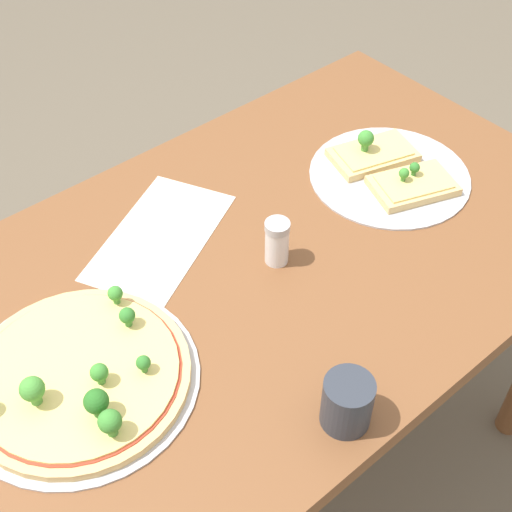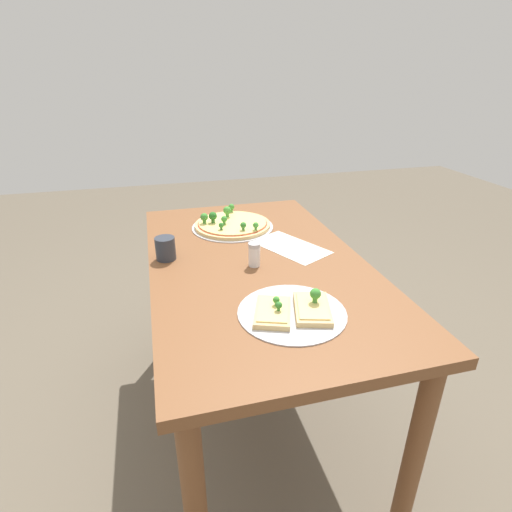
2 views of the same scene
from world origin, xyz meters
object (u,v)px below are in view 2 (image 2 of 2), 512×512
object	(u,v)px
drinking_cup	(165,248)
condiment_shaker	(254,254)
pizza_tray_whole	(232,224)
dining_table	(257,285)
pizza_tray_slice	(293,310)

from	to	relation	value
drinking_cup	condiment_shaker	size ratio (longest dim) A/B	0.97
pizza_tray_whole	condiment_shaker	world-z (taller)	condiment_shaker
dining_table	pizza_tray_whole	world-z (taller)	pizza_tray_whole
dining_table	drinking_cup	world-z (taller)	drinking_cup
drinking_cup	pizza_tray_slice	bearing A→B (deg)	-144.32
dining_table	pizza_tray_whole	size ratio (longest dim) A/B	3.70
pizza_tray_whole	condiment_shaker	bearing A→B (deg)	-179.82
pizza_tray_slice	drinking_cup	bearing A→B (deg)	35.68
dining_table	drinking_cup	distance (m)	0.36
drinking_cup	condiment_shaker	xyz separation A→B (m)	(-0.13, -0.30, 0.00)
dining_table	drinking_cup	size ratio (longest dim) A/B	15.64
pizza_tray_whole	pizza_tray_slice	bearing A→B (deg)	-177.44
pizza_tray_whole	drinking_cup	distance (m)	0.39
dining_table	pizza_tray_slice	xyz separation A→B (m)	(-0.36, -0.01, 0.11)
drinking_cup	condiment_shaker	bearing A→B (deg)	-114.33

